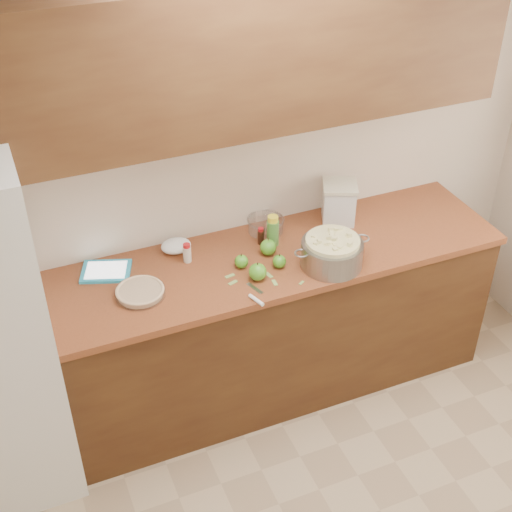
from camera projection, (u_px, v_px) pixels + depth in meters
name	position (u px, v px, depth m)	size (l,w,h in m)	color
room_shell	(431.00, 406.00, 2.37)	(3.60, 3.60, 3.60)	tan
counter_run	(259.00, 325.00, 3.96)	(2.64, 0.68, 0.92)	#4B2E15
upper_cabinets	(246.00, 55.00, 3.21)	(2.60, 0.34, 0.70)	#55351A
pie	(140.00, 292.00, 3.44)	(0.24, 0.24, 0.04)	silver
colander	(332.00, 253.00, 3.61)	(0.42, 0.32, 0.16)	gray
flour_canister	(339.00, 202.00, 3.93)	(0.25, 0.25, 0.23)	silver
tablet	(106.00, 271.00, 3.59)	(0.29, 0.26, 0.02)	#2BA9D0
paring_knife	(256.00, 298.00, 3.41)	(0.08, 0.20, 0.02)	gray
lemon_bottle	(273.00, 231.00, 3.75)	(0.06, 0.06, 0.18)	#4C8C38
cinnamon_shaker	(187.00, 253.00, 3.65)	(0.04, 0.04, 0.11)	beige
vanilla_bottle	(261.00, 236.00, 3.78)	(0.03, 0.03, 0.10)	black
mixing_bowl	(266.00, 224.00, 3.89)	(0.21, 0.21, 0.08)	silver
paper_towel	(176.00, 246.00, 3.73)	(0.16, 0.13, 0.07)	white
apple_left	(241.00, 261.00, 3.61)	(0.07, 0.07, 0.08)	#4A9923
apple_center	(268.00, 247.00, 3.70)	(0.09, 0.09, 0.10)	#4A9923
apple_front	(258.00, 272.00, 3.53)	(0.09, 0.09, 0.10)	#4A9923
apple_extra	(279.00, 261.00, 3.62)	(0.07, 0.07, 0.08)	#4A9923
peel_a	(269.00, 275.00, 3.58)	(0.05, 0.02, 0.00)	#86A851
peel_b	(233.00, 283.00, 3.53)	(0.05, 0.02, 0.00)	#86A851
peel_c	(301.00, 283.00, 3.53)	(0.03, 0.01, 0.00)	#86A851
peel_d	(230.00, 276.00, 3.57)	(0.05, 0.02, 0.00)	#86A851
peel_e	(275.00, 283.00, 3.53)	(0.05, 0.02, 0.00)	#86A851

